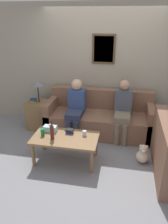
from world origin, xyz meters
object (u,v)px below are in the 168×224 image
at_px(drinking_glass, 84,133).
at_px(person_left, 76,106).
at_px(couch_main, 99,118).
at_px(person_right, 123,108).
at_px(coffee_table, 65,140).
at_px(wine_bottle, 52,132).
at_px(teddy_bear, 143,155).

distance_m(drinking_glass, person_left, 0.91).
bearing_deg(couch_main, person_right, -16.37).
bearing_deg(couch_main, person_left, -157.83).
xyz_separation_m(coffee_table, person_right, (0.92, 1.00, 0.25)).
xyz_separation_m(wine_bottle, person_right, (1.12, 1.09, 0.06)).
relative_size(coffee_table, wine_bottle, 3.27).
relative_size(person_left, person_right, 0.98).
distance_m(wine_bottle, person_right, 1.56).
bearing_deg(wine_bottle, teddy_bear, 10.54).
xyz_separation_m(wine_bottle, person_left, (0.16, 1.04, 0.05)).
bearing_deg(person_left, couch_main, 22.17).
xyz_separation_m(person_right, teddy_bear, (0.40, -0.80, -0.50)).
relative_size(coffee_table, person_left, 0.95).
height_order(couch_main, person_left, person_left).
bearing_deg(drinking_glass, person_right, 55.34).
height_order(person_left, teddy_bear, person_left).
bearing_deg(person_right, couch_main, 163.63).
distance_m(person_left, teddy_bear, 1.62).
bearing_deg(couch_main, drinking_glass, -97.11).
bearing_deg(teddy_bear, person_right, 116.36).
distance_m(couch_main, person_left, 0.61).
xyz_separation_m(person_left, teddy_bear, (1.35, -0.75, -0.50)).
relative_size(couch_main, drinking_glass, 25.08).
relative_size(coffee_table, person_right, 0.93).
relative_size(drinking_glass, person_left, 0.08).
relative_size(coffee_table, teddy_bear, 3.25).
xyz_separation_m(couch_main, person_right, (0.48, -0.14, 0.33)).
bearing_deg(wine_bottle, coffee_table, 23.96).
xyz_separation_m(person_left, person_right, (0.95, 0.05, 0.00)).
relative_size(person_right, teddy_bear, 3.49).
bearing_deg(wine_bottle, person_right, 44.24).
height_order(couch_main, teddy_bear, couch_main).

